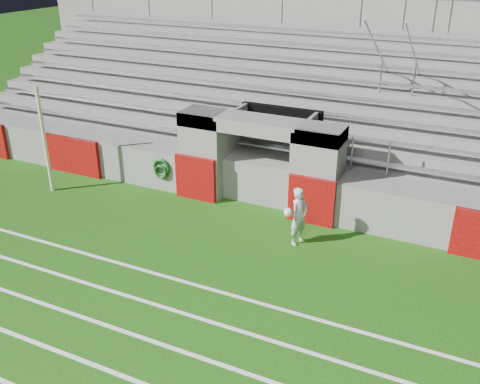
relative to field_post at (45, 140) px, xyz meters
The scene contains 5 objects.
ground 6.58m from the field_post, 14.20° to the right, with size 90.00×90.00×0.00m, color #17490C.
field_post is the anchor object (origin of this frame).
stadium_structure 8.90m from the field_post, 46.06° to the left, with size 26.00×8.48×5.42m.
goalkeeper_with_ball 8.08m from the field_post, ahead, with size 0.57×0.72×1.53m.
hose_coil 3.58m from the field_post, 23.29° to the left, with size 0.59×0.15×0.65m.
Camera 1 is at (5.62, -9.65, 6.97)m, focal length 40.00 mm.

